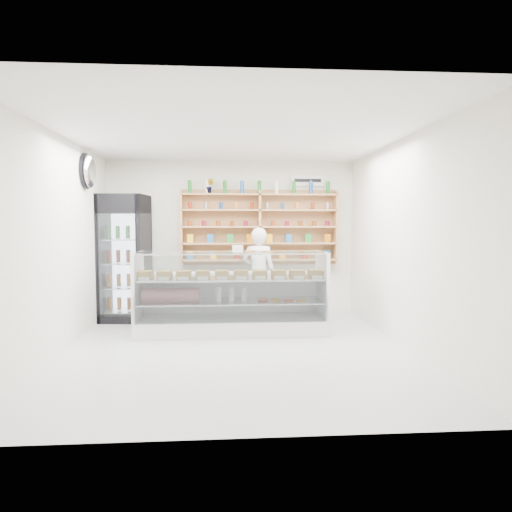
{
  "coord_description": "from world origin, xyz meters",
  "views": [
    {
      "loc": [
        -0.15,
        -5.92,
        1.66
      ],
      "look_at": [
        0.33,
        0.9,
        1.17
      ],
      "focal_mm": 32.0,
      "sensor_mm": 36.0,
      "label": 1
    }
  ],
  "objects": [
    {
      "name": "potted_plant",
      "position": [
        -0.4,
        2.34,
        2.33
      ],
      "size": [
        0.16,
        0.13,
        0.26
      ],
      "primitive_type": "imported",
      "rotation": [
        0.0,
        0.0,
        -0.09
      ],
      "color": "#1E6626",
      "rests_on": "wall_shelving"
    },
    {
      "name": "display_counter",
      "position": [
        -0.04,
        0.95,
        0.34
      ],
      "size": [
        2.84,
        0.85,
        1.24
      ],
      "color": "white",
      "rests_on": "floor"
    },
    {
      "name": "wall_sign",
      "position": [
        1.4,
        2.47,
        2.45
      ],
      "size": [
        0.62,
        0.03,
        0.2
      ],
      "primitive_type": "cube",
      "color": "white",
      "rests_on": "back_wall"
    },
    {
      "name": "security_mirror",
      "position": [
        -2.17,
        1.2,
        2.45
      ],
      "size": [
        0.15,
        0.5,
        0.5
      ],
      "primitive_type": "ellipsoid",
      "color": "silver",
      "rests_on": "left_wall"
    },
    {
      "name": "wall_shelving",
      "position": [
        0.5,
        2.34,
        1.59
      ],
      "size": [
        2.84,
        0.28,
        1.33
      ],
      "color": "tan",
      "rests_on": "back_wall"
    },
    {
      "name": "drinks_cooler",
      "position": [
        -1.85,
        2.0,
        1.08
      ],
      "size": [
        0.84,
        0.83,
        2.15
      ],
      "rotation": [
        0.0,
        0.0,
        -0.1
      ],
      "color": "black",
      "rests_on": "floor"
    },
    {
      "name": "room",
      "position": [
        0.0,
        0.0,
        1.4
      ],
      "size": [
        5.0,
        5.0,
        5.0
      ],
      "color": "#BABABF",
      "rests_on": "ground"
    },
    {
      "name": "shop_worker",
      "position": [
        0.45,
        1.9,
        0.8
      ],
      "size": [
        0.67,
        0.54,
        1.6
      ],
      "primitive_type": "imported",
      "rotation": [
        0.0,
        0.0,
        2.84
      ],
      "color": "silver",
      "rests_on": "floor"
    }
  ]
}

